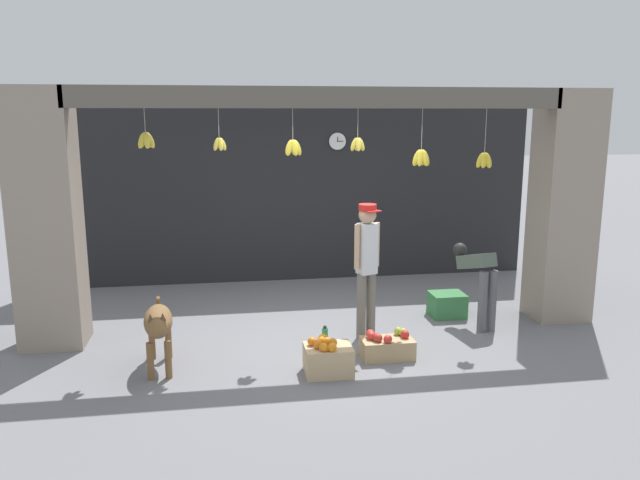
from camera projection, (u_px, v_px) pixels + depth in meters
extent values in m
plane|color=slate|center=(325.00, 338.00, 7.48)|extent=(60.00, 60.00, 0.00)
cube|color=#232326|center=(297.00, 189.00, 9.86)|extent=(7.57, 0.12, 2.94)
cube|color=gray|center=(46.00, 220.00, 7.00)|extent=(0.70, 0.60, 2.94)
cube|color=gray|center=(563.00, 207.00, 7.96)|extent=(0.70, 0.60, 2.94)
cube|color=#5B564C|center=(324.00, 97.00, 7.03)|extent=(5.67, 0.24, 0.24)
cylinder|color=#B2AD99|center=(145.00, 120.00, 6.77)|extent=(0.01, 0.01, 0.26)
ellipsoid|color=gold|center=(150.00, 140.00, 6.82)|extent=(0.13, 0.07, 0.19)
ellipsoid|color=gold|center=(148.00, 140.00, 6.86)|extent=(0.09, 0.12, 0.20)
ellipsoid|color=gold|center=(142.00, 140.00, 6.83)|extent=(0.12, 0.10, 0.20)
ellipsoid|color=gold|center=(142.00, 141.00, 6.78)|extent=(0.12, 0.10, 0.20)
ellipsoid|color=gold|center=(147.00, 141.00, 6.77)|extent=(0.09, 0.12, 0.20)
cylinder|color=#B2AD99|center=(219.00, 123.00, 6.88)|extent=(0.01, 0.01, 0.32)
ellipsoid|color=yellow|center=(223.00, 144.00, 6.93)|extent=(0.10, 0.06, 0.16)
ellipsoid|color=yellow|center=(220.00, 144.00, 6.96)|extent=(0.07, 0.10, 0.16)
ellipsoid|color=yellow|center=(216.00, 144.00, 6.94)|extent=(0.10, 0.09, 0.17)
ellipsoid|color=yellow|center=(216.00, 144.00, 6.90)|extent=(0.10, 0.09, 0.17)
ellipsoid|color=yellow|center=(220.00, 144.00, 6.89)|extent=(0.07, 0.10, 0.16)
cylinder|color=#B2AD99|center=(293.00, 124.00, 7.06)|extent=(0.01, 0.01, 0.35)
ellipsoid|color=yellow|center=(297.00, 148.00, 7.12)|extent=(0.13, 0.07, 0.20)
ellipsoid|color=yellow|center=(294.00, 147.00, 7.16)|extent=(0.09, 0.13, 0.21)
ellipsoid|color=yellow|center=(289.00, 148.00, 7.13)|extent=(0.12, 0.11, 0.21)
ellipsoid|color=yellow|center=(290.00, 148.00, 7.08)|extent=(0.12, 0.11, 0.21)
ellipsoid|color=yellow|center=(295.00, 148.00, 7.07)|extent=(0.09, 0.13, 0.21)
cylinder|color=#B2AD99|center=(358.00, 123.00, 7.18)|extent=(0.01, 0.01, 0.33)
ellipsoid|color=yellow|center=(361.00, 144.00, 7.24)|extent=(0.11, 0.06, 0.17)
ellipsoid|color=yellow|center=(357.00, 144.00, 7.27)|extent=(0.06, 0.11, 0.17)
ellipsoid|color=yellow|center=(354.00, 144.00, 7.22)|extent=(0.11, 0.06, 0.17)
ellipsoid|color=yellow|center=(358.00, 145.00, 7.19)|extent=(0.06, 0.11, 0.17)
cylinder|color=#B2AD99|center=(422.00, 129.00, 7.27)|extent=(0.01, 0.01, 0.47)
ellipsoid|color=yellow|center=(425.00, 158.00, 7.35)|extent=(0.14, 0.08, 0.21)
ellipsoid|color=yellow|center=(422.00, 157.00, 7.39)|extent=(0.11, 0.13, 0.22)
ellipsoid|color=yellow|center=(418.00, 158.00, 7.38)|extent=(0.11, 0.13, 0.22)
ellipsoid|color=yellow|center=(417.00, 158.00, 7.33)|extent=(0.14, 0.08, 0.21)
ellipsoid|color=yellow|center=(420.00, 158.00, 7.29)|extent=(0.11, 0.13, 0.22)
ellipsoid|color=yellow|center=(425.00, 158.00, 7.30)|extent=(0.11, 0.13, 0.22)
cylinder|color=#B2AD99|center=(486.00, 131.00, 7.36)|extent=(0.01, 0.01, 0.51)
ellipsoid|color=yellow|center=(488.00, 160.00, 7.44)|extent=(0.13, 0.07, 0.20)
ellipsoid|color=yellow|center=(485.00, 160.00, 7.47)|extent=(0.10, 0.12, 0.21)
ellipsoid|color=yellow|center=(481.00, 160.00, 7.47)|extent=(0.10, 0.12, 0.21)
ellipsoid|color=yellow|center=(480.00, 160.00, 7.42)|extent=(0.13, 0.07, 0.20)
ellipsoid|color=yellow|center=(484.00, 160.00, 7.38)|extent=(0.10, 0.12, 0.21)
ellipsoid|color=yellow|center=(488.00, 160.00, 7.39)|extent=(0.10, 0.12, 0.21)
ellipsoid|color=brown|center=(158.00, 321.00, 6.49)|extent=(0.35, 0.75, 0.29)
cylinder|color=brown|center=(168.00, 360.00, 6.31)|extent=(0.07, 0.07, 0.39)
cylinder|color=brown|center=(150.00, 361.00, 6.27)|extent=(0.07, 0.07, 0.39)
cylinder|color=brown|center=(168.00, 341.00, 6.84)|extent=(0.07, 0.07, 0.39)
cylinder|color=brown|center=(152.00, 342.00, 6.80)|extent=(0.07, 0.07, 0.39)
ellipsoid|color=brown|center=(157.00, 328.00, 6.09)|extent=(0.21, 0.28, 0.20)
cone|color=brown|center=(163.00, 317.00, 6.08)|extent=(0.07, 0.07, 0.08)
cone|color=brown|center=(150.00, 318.00, 6.06)|extent=(0.07, 0.07, 0.08)
cylinder|color=brown|center=(159.00, 307.00, 6.87)|extent=(0.06, 0.23, 0.29)
cylinder|color=#6B665B|center=(371.00, 305.00, 7.45)|extent=(0.11, 0.11, 0.80)
cylinder|color=#6B665B|center=(361.00, 307.00, 7.38)|extent=(0.11, 0.11, 0.80)
cube|color=silver|center=(367.00, 249.00, 7.27)|extent=(0.25, 0.23, 0.60)
cylinder|color=tan|center=(377.00, 244.00, 7.33)|extent=(0.06, 0.06, 0.52)
cylinder|color=tan|center=(357.00, 247.00, 7.19)|extent=(0.06, 0.06, 0.52)
sphere|color=tan|center=(367.00, 215.00, 7.19)|extent=(0.21, 0.21, 0.21)
cylinder|color=red|center=(368.00, 207.00, 7.17)|extent=(0.21, 0.21, 0.07)
cube|color=red|center=(373.00, 211.00, 7.09)|extent=(0.20, 0.17, 0.01)
cylinder|color=#56565B|center=(483.00, 302.00, 7.60)|extent=(0.11, 0.11, 0.76)
cylinder|color=#56565B|center=(492.00, 301.00, 7.65)|extent=(0.11, 0.11, 0.76)
cube|color=#4C5B4C|center=(476.00, 261.00, 7.77)|extent=(0.35, 0.60, 0.30)
sphere|color=black|center=(460.00, 250.00, 8.08)|extent=(0.18, 0.18, 0.18)
cube|color=tan|center=(328.00, 360.00, 6.42)|extent=(0.49, 0.38, 0.30)
sphere|color=orange|center=(333.00, 343.00, 6.38)|extent=(0.10, 0.10, 0.10)
sphere|color=orange|center=(322.00, 341.00, 6.42)|extent=(0.10, 0.10, 0.10)
sphere|color=orange|center=(324.00, 347.00, 6.26)|extent=(0.10, 0.10, 0.10)
sphere|color=orange|center=(323.00, 339.00, 6.50)|extent=(0.10, 0.10, 0.10)
sphere|color=orange|center=(312.00, 341.00, 6.42)|extent=(0.10, 0.10, 0.10)
sphere|color=orange|center=(327.00, 342.00, 6.40)|extent=(0.10, 0.10, 0.10)
sphere|color=orange|center=(322.00, 339.00, 6.49)|extent=(0.10, 0.10, 0.10)
sphere|color=orange|center=(318.00, 345.00, 6.33)|extent=(0.10, 0.10, 0.10)
sphere|color=orange|center=(332.00, 347.00, 6.26)|extent=(0.10, 0.10, 0.10)
cube|color=tan|center=(387.00, 348.00, 6.85)|extent=(0.57, 0.32, 0.22)
sphere|color=red|center=(388.00, 339.00, 6.71)|extent=(0.10, 0.10, 0.10)
sphere|color=red|center=(378.00, 338.00, 6.74)|extent=(0.10, 0.10, 0.10)
sphere|color=red|center=(405.00, 335.00, 6.85)|extent=(0.10, 0.10, 0.10)
sphere|color=red|center=(370.00, 334.00, 6.88)|extent=(0.10, 0.10, 0.10)
sphere|color=red|center=(371.00, 336.00, 6.81)|extent=(0.10, 0.10, 0.10)
sphere|color=red|center=(377.00, 337.00, 6.76)|extent=(0.10, 0.10, 0.10)
sphere|color=#99B238|center=(403.00, 332.00, 6.93)|extent=(0.10, 0.10, 0.10)
sphere|color=red|center=(371.00, 334.00, 6.87)|extent=(0.10, 0.10, 0.10)
sphere|color=#99B238|center=(398.00, 331.00, 6.95)|extent=(0.10, 0.10, 0.10)
cube|color=#387A42|center=(447.00, 305.00, 8.25)|extent=(0.44, 0.38, 0.31)
cylinder|color=#38934C|center=(325.00, 338.00, 7.14)|extent=(0.07, 0.07, 0.24)
cylinder|color=black|center=(325.00, 327.00, 7.11)|extent=(0.04, 0.04, 0.03)
cylinder|color=black|center=(337.00, 141.00, 9.74)|extent=(0.28, 0.01, 0.28)
cylinder|color=white|center=(337.00, 141.00, 9.73)|extent=(0.26, 0.02, 0.26)
cube|color=black|center=(338.00, 139.00, 9.71)|extent=(0.01, 0.01, 0.07)
cube|color=black|center=(340.00, 141.00, 9.73)|extent=(0.10, 0.01, 0.01)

